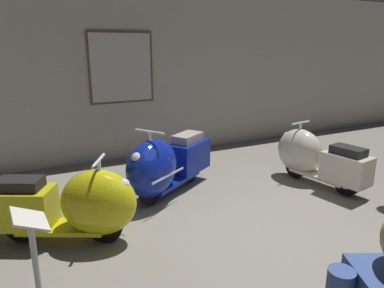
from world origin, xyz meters
TOP-DOWN VIEW (x-y plane):
  - ground_plane at (0.00, 0.00)m, footprint 60.00×60.00m
  - showroom_back_wall at (-0.18, 3.99)m, footprint 18.00×0.63m
  - scooter_0 at (-2.02, 1.09)m, footprint 1.63×1.14m
  - scooter_1 at (-0.68, 1.83)m, footprint 1.72×1.34m
  - scooter_2 at (1.64, 1.27)m, footprint 0.69×1.62m
  - info_stanchion at (-2.47, -0.16)m, footprint 0.28×0.34m

SIDE VIEW (x-z plane):
  - ground_plane at x=0.00m, z-range 0.00..0.00m
  - info_stanchion at x=-2.47m, z-range -0.09..0.94m
  - scooter_2 at x=1.64m, z-range -0.04..0.92m
  - scooter_0 at x=-2.02m, z-range -0.04..0.94m
  - scooter_1 at x=-0.68m, z-range -0.05..1.01m
  - showroom_back_wall at x=-0.18m, z-range 0.00..3.26m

